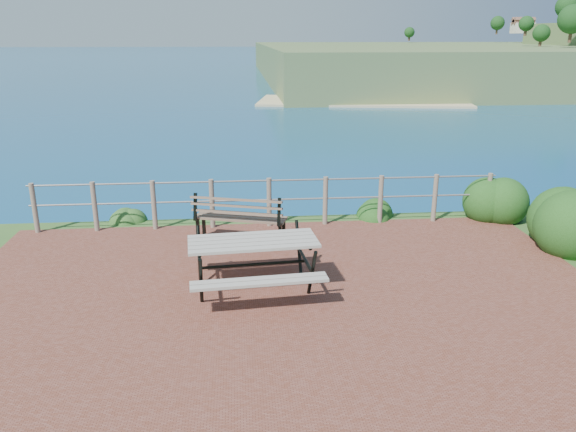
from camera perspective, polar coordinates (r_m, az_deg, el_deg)
name	(u,v)px	position (r m, az deg, el deg)	size (l,w,h in m)	color
ground	(283,299)	(8.44, -0.56, -8.45)	(10.00, 7.00, 0.12)	brown
ocean	(237,46)	(207.57, -5.19, 16.84)	(1200.00, 1200.00, 0.00)	#156E82
safety_railing	(269,200)	(11.35, -1.93, 1.68)	(9.40, 0.10, 1.00)	#6B5B4C
picnic_table	(253,259)	(8.51, -3.55, -4.43)	(1.98, 1.66, 0.81)	gray
park_bench	(240,210)	(10.47, -4.86, 0.58)	(1.77, 0.91, 0.97)	brown
shrub_right_edge	(507,221)	(12.70, 21.36, -0.50)	(1.17, 1.17, 1.67)	#1B3F13
shrub_lip_west	(121,221)	(12.35, -16.56, -0.50)	(0.79, 0.79, 0.54)	#275620
shrub_lip_east	(378,216)	(12.35, 9.08, 0.03)	(0.76, 0.76, 0.50)	#1B3F13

